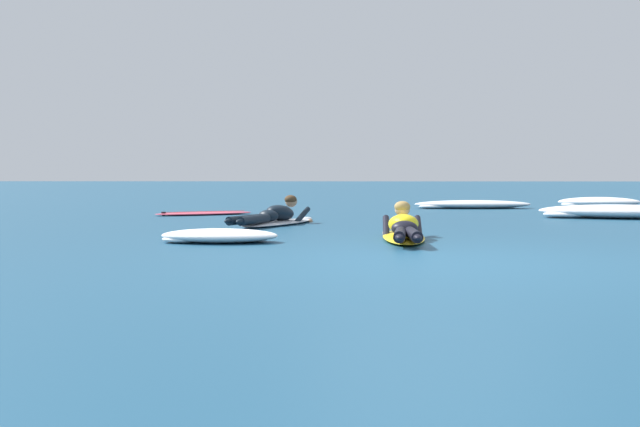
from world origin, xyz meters
The scene contains 8 objects.
ground_plane centered at (0.00, 10.00, 0.00)m, with size 120.00×120.00×0.00m, color navy.
surfer_near centered at (-0.08, 2.32, 0.14)m, with size 0.62×2.56×0.54m.
surfer_far centered at (-2.02, 5.02, 0.14)m, with size 1.44×2.59×0.54m.
drifting_surfboard centered at (-3.82, 7.95, 0.03)m, with size 2.09×1.44×0.16m.
whitewater_front centered at (2.30, 11.02, 0.10)m, with size 2.93×0.99×0.20m.
whitewater_mid_left centered at (-2.43, 1.92, 0.08)m, with size 1.50×0.79×0.17m.
whitewater_mid_right centered at (5.71, 11.93, 0.12)m, with size 2.11×1.21×0.26m.
whitewater_back centered at (4.52, 7.13, 0.12)m, with size 3.28×1.76×0.27m.
Camera 1 is at (-0.84, -7.31, 0.88)m, focal length 41.36 mm.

